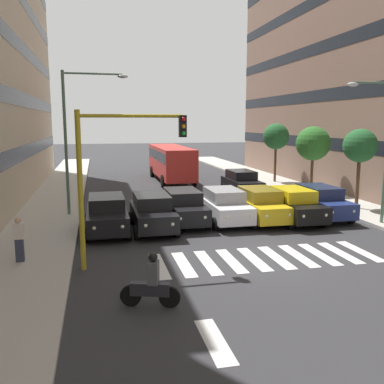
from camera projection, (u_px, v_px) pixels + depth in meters
ground_plane at (265, 258)px, 16.01m from camera, size 180.00×180.00×0.00m
sidewalk_right at (19, 274)px, 14.09m from camera, size 3.39×90.00×0.15m
building_left_block_0 at (349, 14)px, 35.57m from camera, size 9.28×24.41×28.26m
crosswalk_markings at (265, 258)px, 16.00m from camera, size 8.55×2.80×0.01m
lane_arrow_1 at (215, 341)px, 9.94m from camera, size 0.50×2.20×0.01m
car_0 at (320, 202)px, 22.59m from camera, size 2.02×4.44×1.72m
car_1 at (293, 205)px, 21.75m from camera, size 2.02×4.44×1.72m
car_2 at (260, 205)px, 21.75m from camera, size 2.02×4.44×1.72m
car_3 at (224, 206)px, 21.57m from camera, size 2.02×4.44×1.72m
car_4 at (183, 207)px, 21.27m from camera, size 2.02×4.44×1.72m
car_5 at (152, 212)px, 19.99m from camera, size 2.02×4.44×1.72m
car_6 at (107, 214)px, 19.57m from camera, size 2.02×4.44×1.72m
car_row2_0 at (242, 182)px, 29.90m from camera, size 2.02×4.44×1.72m
bus_behind_traffic at (171, 160)px, 36.82m from camera, size 2.78×10.50×3.00m
motorcycle_with_rider at (151, 285)px, 11.68m from camera, size 1.65×0.63×1.57m
traffic_light_gantry at (111, 165)px, 14.41m from camera, size 3.76×0.36×5.50m
street_lamp_left at (381, 138)px, 20.33m from camera, size 2.42×0.28×6.92m
street_lamp_right at (76, 127)px, 22.35m from camera, size 3.44×0.28×7.60m
street_tree_1 at (360, 146)px, 24.05m from camera, size 1.92×1.92×4.58m
street_tree_2 at (313, 144)px, 29.28m from camera, size 2.37×2.37×4.67m
street_tree_3 at (276, 137)px, 35.06m from camera, size 2.15×2.15×4.86m
pedestrian_waiting at (19, 239)px, 15.02m from camera, size 0.36×0.24×1.63m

